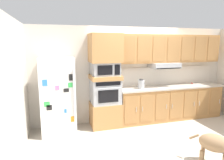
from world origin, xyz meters
TOP-DOWN VIEW (x-y plane):
  - ground_plane at (0.00, 0.00)m, footprint 9.60×9.60m
  - back_kitchen_wall at (0.00, 1.11)m, footprint 6.20×0.12m
  - side_panel_left at (-2.80, 0.00)m, footprint 0.12×7.10m
  - refrigerator at (-2.06, 0.68)m, footprint 0.76×0.73m
  - oven_base_cabinet at (-0.91, 0.75)m, footprint 0.74×0.62m
  - built_in_oven at (-0.91, 0.75)m, footprint 0.70×0.62m
  - appliance_mid_shelf at (-0.91, 0.75)m, footprint 0.74×0.62m
  - microwave at (-0.91, 0.75)m, footprint 0.64×0.54m
  - appliance_upper_cabinet at (-0.91, 0.75)m, footprint 0.74×0.62m
  - lower_cabinet_run at (0.93, 0.75)m, footprint 2.96×0.63m
  - countertop_slab at (0.93, 0.75)m, footprint 3.00×0.64m
  - backsplash_panel at (0.93, 1.04)m, footprint 3.00×0.02m
  - upper_cabinet_with_hood at (0.92, 0.87)m, footprint 2.96×0.48m
  - screwdriver at (1.71, 0.86)m, footprint 0.16×0.15m
  - electric_kettle at (0.03, 0.70)m, footprint 0.17×0.17m
  - dog at (0.52, -1.46)m, footprint 0.69×0.76m

SIDE VIEW (x-z plane):
  - ground_plane at x=0.00m, z-range 0.00..0.00m
  - oven_base_cabinet at x=-0.91m, z-range 0.00..0.60m
  - dog at x=0.52m, z-range 0.08..0.70m
  - lower_cabinet_run at x=0.93m, z-range 0.00..0.88m
  - refrigerator at x=-2.06m, z-range 0.00..1.76m
  - countertop_slab at x=0.93m, z-range 0.88..0.92m
  - built_in_oven at x=-0.91m, z-range 0.60..1.20m
  - screwdriver at x=1.71m, z-range 0.92..0.95m
  - electric_kettle at x=0.03m, z-range 0.91..1.15m
  - backsplash_panel at x=0.93m, z-range 0.92..1.42m
  - back_kitchen_wall at x=0.00m, z-range 0.00..2.50m
  - side_panel_left at x=-2.80m, z-range 0.00..2.50m
  - appliance_mid_shelf at x=-0.91m, z-range 1.20..1.30m
  - microwave at x=-0.91m, z-range 1.30..1.62m
  - upper_cabinet_with_hood at x=0.92m, z-range 1.46..2.34m
  - appliance_upper_cabinet at x=-0.91m, z-range 1.62..2.30m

